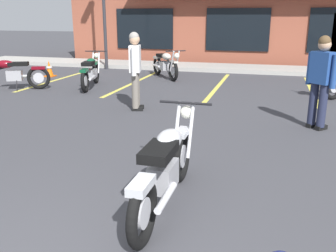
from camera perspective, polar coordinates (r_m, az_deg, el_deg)
ground_plane at (r=6.26m, az=0.84°, el=-2.01°), size 80.00×80.00×0.00m
sidewalk_kerb at (r=14.60m, az=9.79°, el=8.76°), size 22.00×1.80×0.14m
brick_storefront_building at (r=18.60m, az=11.58°, el=16.03°), size 15.05×6.35×3.84m
painted_stall_lines at (r=11.08m, az=7.68°, el=6.07°), size 10.55×4.80×0.01m
motorcycle_foreground_classic at (r=3.95m, az=-0.31°, el=-6.27°), size 0.66×2.11×0.98m
motorcycle_red_sportbike at (r=11.27m, az=-23.07°, el=7.44°), size 1.95×1.19×0.98m
motorcycle_black_cruiser at (r=10.97m, az=-11.81°, el=8.20°), size 0.91×2.07×0.98m
motorcycle_green_cafe_racer at (r=12.45m, az=-0.45°, el=9.50°), size 1.50×1.78×0.98m
person_in_black_shirt at (r=7.15m, az=22.44°, el=6.93°), size 0.51×0.48×1.68m
person_in_shorts_foreground at (r=8.08m, az=-5.06°, el=9.08°), size 0.34×0.61×1.68m
traffic_cone at (r=13.42m, az=-17.79°, el=8.36°), size 0.34×0.34×0.53m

